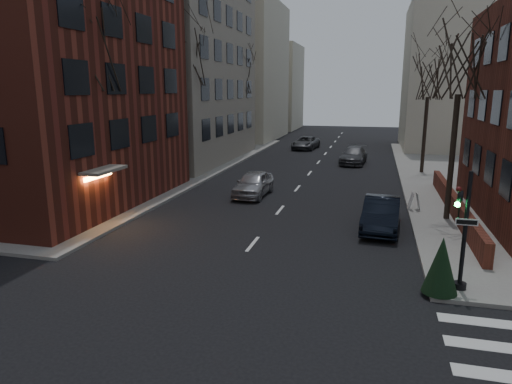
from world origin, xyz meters
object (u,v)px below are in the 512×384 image
(tree_left_a, at_px, (90,52))
(tree_right_a, at_px, (461,61))
(tree_right_b, at_px, (429,77))
(parked_sedan, at_px, (381,214))
(sandwich_board, at_px, (414,201))
(traffic_signal, at_px, (462,238))
(tree_left_b, at_px, (186,58))
(car_lane_gray, at_px, (354,156))
(car_lane_silver, at_px, (253,184))
(evergreen_shrub, at_px, (441,265))
(car_lane_far, at_px, (305,143))
(tree_left_c, at_px, (240,76))
(streetlamp_near, at_px, (173,127))
(streetlamp_far, at_px, (251,112))

(tree_left_a, bearing_deg, tree_right_a, 12.80)
(tree_right_b, height_order, parked_sedan, tree_right_b)
(sandwich_board, bearing_deg, traffic_signal, -93.84)
(tree_left_b, bearing_deg, car_lane_gray, 39.43)
(tree_right_a, distance_m, sandwich_board, 7.67)
(car_lane_silver, height_order, sandwich_board, car_lane_silver)
(tree_right_b, distance_m, sandwich_board, 14.46)
(tree_right_b, bearing_deg, car_lane_gray, 145.30)
(car_lane_silver, bearing_deg, tree_left_b, 144.43)
(evergreen_shrub, bearing_deg, car_lane_gray, 98.51)
(car_lane_far, bearing_deg, parked_sedan, -68.13)
(parked_sedan, bearing_deg, evergreen_shrub, -72.01)
(tree_left_b, distance_m, parked_sedan, 19.43)
(tree_left_b, bearing_deg, tree_right_a, -24.44)
(tree_left_a, bearing_deg, tree_right_b, 45.64)
(traffic_signal, distance_m, tree_left_a, 18.66)
(tree_left_a, bearing_deg, car_lane_silver, 47.94)
(tree_right_b, height_order, car_lane_silver, tree_right_b)
(parked_sedan, distance_m, car_lane_gray, 20.36)
(tree_left_c, bearing_deg, streetlamp_near, -88.09)
(tree_right_b, relative_size, evergreen_shrub, 4.82)
(streetlamp_far, height_order, car_lane_far, streetlamp_far)
(streetlamp_near, xyz_separation_m, parked_sedan, (13.70, -6.36, -3.45))
(tree_left_c, relative_size, parked_sedan, 2.03)
(tree_left_c, height_order, tree_right_a, same)
(tree_left_a, relative_size, tree_left_c, 1.06)
(car_lane_gray, bearing_deg, sandwich_board, -71.45)
(streetlamp_near, distance_m, car_lane_silver, 6.82)
(tree_left_c, xyz_separation_m, tree_right_a, (17.60, -22.00, 0.00))
(car_lane_far, bearing_deg, tree_right_b, -42.70)
(car_lane_far, bearing_deg, traffic_signal, -67.23)
(sandwich_board, height_order, evergreen_shrub, evergreen_shrub)
(tree_right_a, xyz_separation_m, car_lane_far, (-11.44, 27.26, -7.31))
(tree_right_b, xyz_separation_m, streetlamp_far, (-17.00, 10.00, -3.35))
(tree_right_b, bearing_deg, parked_sedan, -101.42)
(tree_left_a, bearing_deg, parked_sedan, 6.54)
(streetlamp_far, distance_m, evergreen_shrub, 37.04)
(tree_left_b, distance_m, evergreen_shrub, 25.03)
(parked_sedan, distance_m, car_lane_silver, 9.59)
(car_lane_gray, xyz_separation_m, car_lane_far, (-5.84, 9.38, -0.04))
(car_lane_gray, bearing_deg, tree_left_b, -135.98)
(traffic_signal, height_order, car_lane_far, traffic_signal)
(tree_left_c, xyz_separation_m, streetlamp_near, (0.60, -18.00, -3.79))
(tree_left_b, xyz_separation_m, sandwich_board, (16.10, -6.60, -8.28))
(tree_left_a, height_order, car_lane_gray, tree_left_a)
(tree_left_c, relative_size, sandwich_board, 9.97)
(tree_left_b, relative_size, evergreen_shrub, 5.67)
(tree_right_b, bearing_deg, streetlamp_near, -149.53)
(car_lane_gray, bearing_deg, car_lane_far, 126.50)
(streetlamp_far, bearing_deg, parked_sedan, -62.55)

